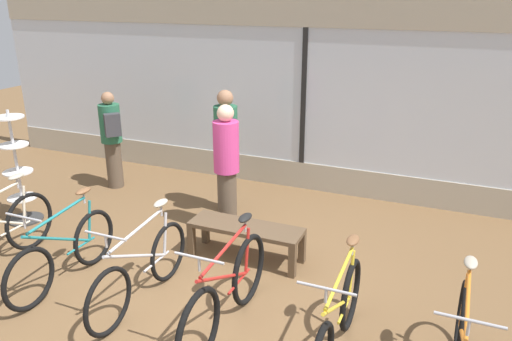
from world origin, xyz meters
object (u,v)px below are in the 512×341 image
(bicycle_center_left, at_px, (142,270))
(bicycle_right, at_px, (337,323))
(bicycle_left, at_px, (65,253))
(customer_by_window, at_px, (112,137))
(bicycle_center_right, at_px, (227,293))
(display_bench, at_px, (246,232))
(customer_mid_floor, at_px, (226,148))
(accessory_rack, at_px, (19,177))
(customer_near_rack, at_px, (227,166))

(bicycle_center_left, bearing_deg, bicycle_right, -1.83)
(bicycle_left, relative_size, customer_by_window, 1.04)
(bicycle_right, height_order, customer_by_window, customer_by_window)
(bicycle_center_left, height_order, bicycle_right, bicycle_right)
(bicycle_center_right, distance_m, customer_by_window, 4.33)
(customer_by_window, bearing_deg, bicycle_center_left, -47.72)
(bicycle_center_left, bearing_deg, bicycle_center_right, -4.01)
(bicycle_center_right, bearing_deg, bicycle_center_left, 175.99)
(display_bench, height_order, customer_mid_floor, customer_mid_floor)
(accessory_rack, relative_size, customer_near_rack, 0.92)
(bicycle_center_left, height_order, display_bench, bicycle_center_left)
(customer_near_rack, distance_m, customer_mid_floor, 0.64)
(bicycle_center_left, distance_m, customer_near_rack, 1.96)
(bicycle_right, distance_m, customer_near_rack, 2.86)
(bicycle_center_right, relative_size, accessory_rack, 1.13)
(bicycle_left, xyz_separation_m, display_bench, (1.64, 1.28, -0.01))
(bicycle_center_right, bearing_deg, bicycle_right, 0.24)
(bicycle_center_left, bearing_deg, customer_near_rack, 87.77)
(customer_by_window, bearing_deg, bicycle_center_right, -38.28)
(customer_near_rack, distance_m, customer_by_window, 2.54)
(bicycle_center_right, relative_size, customer_mid_floor, 1.00)
(display_bench, bearing_deg, customer_near_rack, 131.54)
(accessory_rack, height_order, customer_by_window, accessory_rack)
(customer_by_window, height_order, customer_mid_floor, customer_mid_floor)
(bicycle_center_right, height_order, accessory_rack, accessory_rack)
(bicycle_center_left, xyz_separation_m, display_bench, (0.63, 1.25, -0.01))
(bicycle_center_right, xyz_separation_m, customer_mid_floor, (-1.23, 2.52, 0.58))
(display_bench, bearing_deg, bicycle_left, -142.04)
(display_bench, xyz_separation_m, customer_mid_floor, (-0.84, 1.20, 0.62))
(bicycle_right, bearing_deg, customer_mid_floor, 132.42)
(bicycle_center_right, height_order, customer_by_window, customer_by_window)
(display_bench, relative_size, customer_mid_floor, 0.77)
(bicycle_left, distance_m, bicycle_center_right, 2.03)
(bicycle_center_right, xyz_separation_m, bicycle_right, (1.08, 0.00, -0.02))
(accessory_rack, height_order, customer_near_rack, customer_near_rack)
(customer_near_rack, xyz_separation_m, customer_by_window, (-2.43, 0.71, -0.06))
(bicycle_right, xyz_separation_m, customer_near_rack, (-2.02, 1.95, 0.54))
(bicycle_right, bearing_deg, bicycle_center_right, -179.76)
(customer_by_window, relative_size, customer_mid_floor, 0.88)
(display_bench, distance_m, customer_near_rack, 1.01)
(bicycle_center_right, xyz_separation_m, customer_by_window, (-3.38, 2.67, 0.46))
(bicycle_left, xyz_separation_m, bicycle_center_left, (1.01, 0.02, 0.01))
(bicycle_center_left, distance_m, display_bench, 1.40)
(bicycle_center_right, relative_size, display_bench, 1.30)
(bicycle_right, distance_m, accessory_rack, 4.97)
(display_bench, bearing_deg, customer_by_window, 155.85)
(bicycle_right, xyz_separation_m, customer_by_window, (-4.45, 2.66, 0.48))
(bicycle_center_right, relative_size, customer_near_rack, 1.04)
(customer_mid_floor, bearing_deg, bicycle_right, -47.58)
(bicycle_left, relative_size, bicycle_center_left, 0.96)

